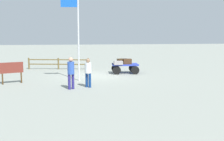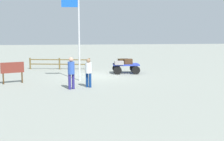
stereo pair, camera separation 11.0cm
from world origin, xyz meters
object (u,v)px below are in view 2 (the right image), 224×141
at_px(suitcase_maroon, 128,61).
at_px(worker_trailing, 71,71).
at_px(luggage_cart, 126,66).
at_px(suitcase_grey, 124,61).
at_px(flagpole, 77,29).
at_px(suitcase_navy, 121,61).
at_px(signboard, 12,69).
at_px(suitcase_tan, 119,63).
at_px(worker_lead, 88,71).

xyz_separation_m(suitcase_maroon, worker_trailing, (4.08, 5.01, 0.08)).
bearing_deg(worker_trailing, luggage_cart, -126.99).
height_order(suitcase_grey, flagpole, flagpole).
distance_m(luggage_cart, suitcase_maroon, 0.47).
distance_m(suitcase_navy, signboard, 7.54).
bearing_deg(suitcase_grey, suitcase_tan, 57.95).
distance_m(suitcase_grey, suitcase_tan, 1.01).
bearing_deg(suitcase_tan, suitcase_navy, -118.23).
bearing_deg(suitcase_maroon, worker_lead, 55.64).
xyz_separation_m(suitcase_tan, worker_lead, (2.47, 4.34, 0.07)).
bearing_deg(worker_lead, flagpole, -77.26).
xyz_separation_m(flagpole, signboard, (3.67, 0.43, -2.27)).
xyz_separation_m(suitcase_navy, worker_lead, (2.73, 4.83, 0.02)).
bearing_deg(suitcase_maroon, luggage_cart, -62.89).
relative_size(worker_lead, signboard, 1.25).
bearing_deg(signboard, suitcase_tan, -159.12).
bearing_deg(worker_trailing, suitcase_grey, -125.08).
bearing_deg(suitcase_maroon, signboard, 21.13).
relative_size(suitcase_tan, suitcase_maroon, 1.04).
relative_size(suitcase_grey, worker_trailing, 0.35).
bearing_deg(signboard, luggage_cart, -156.92).
height_order(suitcase_maroon, flagpole, flagpole).
bearing_deg(flagpole, signboard, 6.72).
height_order(luggage_cart, suitcase_maroon, suitcase_maroon).
relative_size(suitcase_navy, suitcase_tan, 0.83).
bearing_deg(worker_lead, suitcase_grey, -120.03).
bearing_deg(suitcase_tan, luggage_cart, -137.03).
xyz_separation_m(suitcase_navy, suitcase_maroon, (-0.44, 0.19, -0.00)).
xyz_separation_m(suitcase_grey, worker_lead, (3.00, 5.19, 0.03)).
bearing_deg(luggage_cart, worker_trailing, 53.01).
bearing_deg(suitcase_maroon, suitcase_navy, -22.73).
distance_m(luggage_cart, worker_trailing, 6.59).
bearing_deg(suitcase_maroon, suitcase_tan, 23.42).
relative_size(suitcase_grey, suitcase_navy, 1.13).
height_order(luggage_cart, worker_trailing, worker_trailing).
xyz_separation_m(suitcase_tan, worker_trailing, (3.37, 4.70, 0.14)).
relative_size(suitcase_navy, worker_lead, 0.34).
height_order(suitcase_tan, flagpole, flagpole).
relative_size(suitcase_navy, signboard, 0.42).
relative_size(suitcase_tan, signboard, 0.51).
bearing_deg(luggage_cart, flagpole, 36.65).
bearing_deg(signboard, worker_lead, 156.62).
relative_size(worker_trailing, flagpole, 0.32).
relative_size(suitcase_maroon, signboard, 0.49).
height_order(luggage_cart, signboard, signboard).
bearing_deg(worker_trailing, flagpole, -98.67).
distance_m(suitcase_grey, signboard, 7.93).
height_order(luggage_cart, flagpole, flagpole).
bearing_deg(suitcase_grey, suitcase_navy, 53.23).
distance_m(suitcase_tan, flagpole, 4.29).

